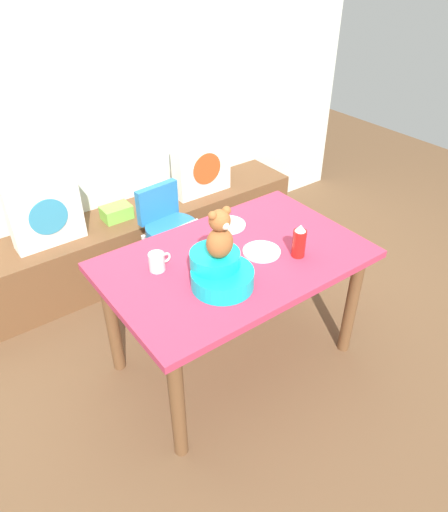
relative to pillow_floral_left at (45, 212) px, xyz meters
name	(u,v)px	position (x,y,z in m)	size (l,w,h in m)	color
ground_plane	(234,356)	(0.61, -1.16, -0.68)	(8.00, 8.00, 0.00)	brown
back_wall	(101,84)	(0.61, 0.29, 0.62)	(4.40, 0.10, 2.60)	silver
window_bench	(138,240)	(0.61, 0.02, -0.45)	(2.60, 0.44, 0.46)	brown
pillow_floral_left	(45,212)	(0.00, 0.00, 0.00)	(0.44, 0.15, 0.44)	white
pillow_floral_right	(201,166)	(1.19, 0.00, 0.00)	(0.44, 0.15, 0.44)	white
book_stack	(117,212)	(0.48, 0.02, -0.17)	(0.20, 0.14, 0.10)	#7CC444
dining_table	(235,273)	(0.61, -1.16, -0.04)	(1.36, 0.87, 0.74)	#B73351
highchair	(170,229)	(0.65, -0.42, -0.16)	(0.35, 0.47, 0.79)	#2672B2
infant_seat_teal	(220,272)	(0.42, -1.30, 0.13)	(0.30, 0.33, 0.16)	#11C2C7
teddy_bear	(220,235)	(0.42, -1.30, 0.34)	(0.13, 0.12, 0.25)	#9F5B2D
ketchup_bottle	(299,241)	(0.88, -1.34, 0.15)	(0.07, 0.07, 0.18)	red
coffee_mug	(157,262)	(0.23, -1.02, 0.11)	(0.12, 0.08, 0.09)	silver
dinner_plate_near	(228,225)	(0.77, -0.89, 0.07)	(0.20, 0.20, 0.01)	white
dinner_plate_far	(262,252)	(0.75, -1.21, 0.07)	(0.20, 0.20, 0.01)	white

